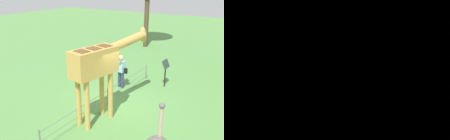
% 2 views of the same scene
% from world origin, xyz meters
% --- Properties ---
extents(ground_plane, '(60.00, 60.00, 0.00)m').
position_xyz_m(ground_plane, '(0.00, 0.00, 0.00)').
color(ground_plane, '#568E47').
extents(giraffe, '(3.70, 1.13, 3.08)m').
position_xyz_m(giraffe, '(-0.95, -0.16, 2.10)').
color(giraffe, gold).
rests_on(giraffe, ground_plane).
extents(visitor, '(0.68, 0.59, 1.73)m').
position_xyz_m(visitor, '(1.82, 0.69, 0.90)').
color(visitor, navy).
rests_on(visitor, ground_plane).
extents(info_sign, '(0.56, 0.21, 1.32)m').
position_xyz_m(info_sign, '(3.05, -0.99, 0.95)').
color(info_sign, black).
rests_on(info_sign, ground_plane).
extents(wire_fence, '(7.05, 0.05, 0.75)m').
position_xyz_m(wire_fence, '(0.00, 0.21, 0.40)').
color(wire_fence, slate).
rests_on(wire_fence, ground_plane).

